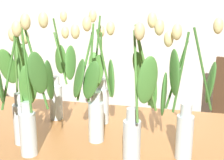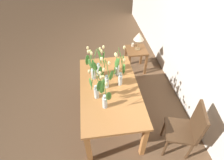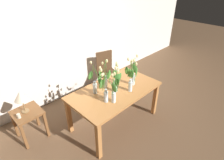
{
  "view_description": "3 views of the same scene",
  "coord_description": "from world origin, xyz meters",
  "px_view_note": "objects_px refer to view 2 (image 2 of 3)",
  "views": [
    {
      "loc": [
        0.35,
        -1.33,
        1.38
      ],
      "look_at": [
        0.03,
        0.04,
        1.01
      ],
      "focal_mm": 52.04,
      "sensor_mm": 36.0,
      "label": 1
    },
    {
      "loc": [
        1.92,
        -0.23,
        2.68
      ],
      "look_at": [
        0.08,
        0.03,
        0.97
      ],
      "focal_mm": 28.44,
      "sensor_mm": 36.0,
      "label": 2
    },
    {
      "loc": [
        -1.93,
        -1.86,
        2.54
      ],
      "look_at": [
        -0.02,
        0.05,
        0.92
      ],
      "focal_mm": 29.57,
      "sensor_mm": 36.0,
      "label": 3
    }
  ],
  "objects_px": {
    "dining_table": "(110,92)",
    "tulip_vase_1": "(118,66)",
    "tulip_vase_6": "(106,77)",
    "dining_chair": "(187,128)",
    "tulip_vase_3": "(120,76)",
    "pillar_candle": "(133,45)",
    "tulip_vase_2": "(104,96)",
    "tulip_vase_4": "(92,68)",
    "tulip_vase_0": "(97,88)",
    "tulip_vase_5": "(99,64)",
    "table_lamp": "(139,37)",
    "side_table": "(136,54)"
  },
  "relations": [
    {
      "from": "tulip_vase_4",
      "to": "pillar_candle",
      "type": "bearing_deg",
      "value": 141.34
    },
    {
      "from": "tulip_vase_3",
      "to": "tulip_vase_5",
      "type": "xyz_separation_m",
      "value": [
        -0.27,
        -0.29,
        0.05
      ]
    },
    {
      "from": "tulip_vase_2",
      "to": "tulip_vase_5",
      "type": "xyz_separation_m",
      "value": [
        -0.69,
        -0.01,
        0.02
      ]
    },
    {
      "from": "tulip_vase_4",
      "to": "dining_table",
      "type": "bearing_deg",
      "value": 44.14
    },
    {
      "from": "tulip_vase_2",
      "to": "tulip_vase_1",
      "type": "bearing_deg",
      "value": 155.39
    },
    {
      "from": "tulip_vase_4",
      "to": "tulip_vase_5",
      "type": "bearing_deg",
      "value": 128.41
    },
    {
      "from": "tulip_vase_3",
      "to": "table_lamp",
      "type": "distance_m",
      "value": 1.37
    },
    {
      "from": "tulip_vase_1",
      "to": "pillar_candle",
      "type": "bearing_deg",
      "value": 155.22
    },
    {
      "from": "tulip_vase_3",
      "to": "pillar_candle",
      "type": "relative_size",
      "value": 7.64
    },
    {
      "from": "dining_table",
      "to": "tulip_vase_1",
      "type": "distance_m",
      "value": 0.43
    },
    {
      "from": "tulip_vase_0",
      "to": "tulip_vase_3",
      "type": "distance_m",
      "value": 0.44
    },
    {
      "from": "tulip_vase_6",
      "to": "tulip_vase_2",
      "type": "bearing_deg",
      "value": -9.32
    },
    {
      "from": "tulip_vase_0",
      "to": "tulip_vase_3",
      "type": "height_order",
      "value": "tulip_vase_0"
    },
    {
      "from": "tulip_vase_6",
      "to": "dining_chair",
      "type": "distance_m",
      "value": 1.35
    },
    {
      "from": "dining_table",
      "to": "dining_chair",
      "type": "xyz_separation_m",
      "value": [
        0.72,
        0.99,
        -0.12
      ]
    },
    {
      "from": "tulip_vase_6",
      "to": "pillar_candle",
      "type": "relative_size",
      "value": 7.4
    },
    {
      "from": "tulip_vase_6",
      "to": "dining_chair",
      "type": "xyz_separation_m",
      "value": [
        0.75,
        1.04,
        -0.42
      ]
    },
    {
      "from": "tulip_vase_4",
      "to": "dining_chair",
      "type": "relative_size",
      "value": 0.62
    },
    {
      "from": "tulip_vase_3",
      "to": "dining_table",
      "type": "bearing_deg",
      "value": -68.9
    },
    {
      "from": "tulip_vase_3",
      "to": "dining_chair",
      "type": "height_order",
      "value": "tulip_vase_3"
    },
    {
      "from": "tulip_vase_2",
      "to": "side_table",
      "type": "height_order",
      "value": "tulip_vase_2"
    },
    {
      "from": "tulip_vase_0",
      "to": "tulip_vase_6",
      "type": "distance_m",
      "value": 0.25
    },
    {
      "from": "table_lamp",
      "to": "tulip_vase_1",
      "type": "bearing_deg",
      "value": -31.1
    },
    {
      "from": "tulip_vase_1",
      "to": "pillar_candle",
      "type": "height_order",
      "value": "tulip_vase_1"
    },
    {
      "from": "dining_table",
      "to": "tulip_vase_3",
      "type": "xyz_separation_m",
      "value": [
        -0.07,
        0.17,
        0.26
      ]
    },
    {
      "from": "tulip_vase_0",
      "to": "pillar_candle",
      "type": "bearing_deg",
      "value": 150.88
    },
    {
      "from": "tulip_vase_6",
      "to": "side_table",
      "type": "distance_m",
      "value": 1.58
    },
    {
      "from": "dining_table",
      "to": "tulip_vase_5",
      "type": "distance_m",
      "value": 0.48
    },
    {
      "from": "tulip_vase_1",
      "to": "tulip_vase_3",
      "type": "xyz_separation_m",
      "value": [
        0.23,
        -0.01,
        -0.01
      ]
    },
    {
      "from": "tulip_vase_2",
      "to": "tulip_vase_4",
      "type": "height_order",
      "value": "tulip_vase_4"
    },
    {
      "from": "tulip_vase_1",
      "to": "tulip_vase_2",
      "type": "xyz_separation_m",
      "value": [
        0.64,
        -0.29,
        0.03
      ]
    },
    {
      "from": "dining_table",
      "to": "tulip_vase_1",
      "type": "bearing_deg",
      "value": 148.29
    },
    {
      "from": "tulip_vase_5",
      "to": "table_lamp",
      "type": "height_order",
      "value": "tulip_vase_5"
    },
    {
      "from": "tulip_vase_3",
      "to": "tulip_vase_4",
      "type": "relative_size",
      "value": 0.99
    },
    {
      "from": "dining_table",
      "to": "tulip_vase_4",
      "type": "relative_size",
      "value": 2.77
    },
    {
      "from": "tulip_vase_0",
      "to": "tulip_vase_5",
      "type": "height_order",
      "value": "tulip_vase_0"
    },
    {
      "from": "pillar_candle",
      "to": "tulip_vase_6",
      "type": "bearing_deg",
      "value": -28.41
    },
    {
      "from": "dining_chair",
      "to": "pillar_candle",
      "type": "height_order",
      "value": "dining_chair"
    },
    {
      "from": "tulip_vase_3",
      "to": "table_lamp",
      "type": "height_order",
      "value": "tulip_vase_3"
    },
    {
      "from": "tulip_vase_5",
      "to": "table_lamp",
      "type": "bearing_deg",
      "value": 136.44
    },
    {
      "from": "tulip_vase_0",
      "to": "pillar_candle",
      "type": "distance_m",
      "value": 1.87
    },
    {
      "from": "tulip_vase_5",
      "to": "dining_table",
      "type": "bearing_deg",
      "value": 19.7
    },
    {
      "from": "tulip_vase_1",
      "to": "tulip_vase_5",
      "type": "distance_m",
      "value": 0.31
    },
    {
      "from": "tulip_vase_0",
      "to": "tulip_vase_1",
      "type": "bearing_deg",
      "value": 141.91
    },
    {
      "from": "side_table",
      "to": "tulip_vase_2",
      "type": "bearing_deg",
      "value": -28.21
    },
    {
      "from": "tulip_vase_2",
      "to": "tulip_vase_0",
      "type": "bearing_deg",
      "value": -155.06
    },
    {
      "from": "dining_table",
      "to": "tulip_vase_6",
      "type": "bearing_deg",
      "value": -116.62
    },
    {
      "from": "tulip_vase_0",
      "to": "table_lamp",
      "type": "xyz_separation_m",
      "value": [
        -1.47,
        0.97,
        -0.1
      ]
    },
    {
      "from": "tulip_vase_1",
      "to": "tulip_vase_2",
      "type": "bearing_deg",
      "value": -24.61
    },
    {
      "from": "tulip_vase_3",
      "to": "tulip_vase_4",
      "type": "bearing_deg",
      "value": -113.95
    }
  ]
}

